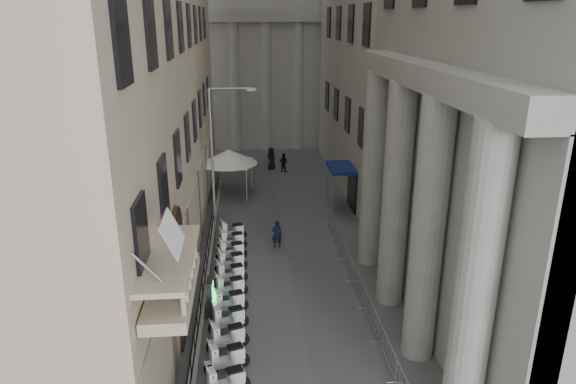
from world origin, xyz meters
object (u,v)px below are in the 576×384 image
security_tent (226,156)px  street_lamp (217,146)px  pedestrian_b (283,162)px  pedestrian_a (277,234)px  info_kiosk (210,297)px

security_tent → street_lamp: 6.78m
pedestrian_b → street_lamp: bearing=98.9°
street_lamp → security_tent: bearing=88.2°
security_tent → pedestrian_a: 10.50m
info_kiosk → pedestrian_a: 7.51m
pedestrian_a → pedestrian_b: bearing=-103.5°
pedestrian_b → security_tent: bearing=79.9°
info_kiosk → pedestrian_a: bearing=65.7°
pedestrian_a → pedestrian_b: (1.54, 14.98, -0.01)m
info_kiosk → pedestrian_b: bearing=79.5°
pedestrian_b → info_kiosk: bearing=109.0°
street_lamp → pedestrian_b: street_lamp is taller
street_lamp → info_kiosk: 11.06m
street_lamp → info_kiosk: bearing=-89.8°
info_kiosk → security_tent: bearing=91.1°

